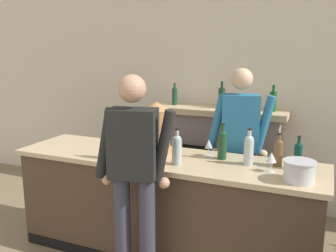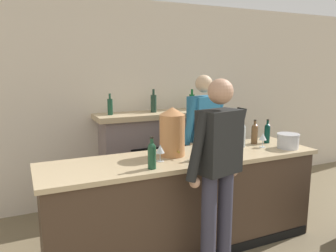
{
  "view_description": "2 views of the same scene",
  "coord_description": "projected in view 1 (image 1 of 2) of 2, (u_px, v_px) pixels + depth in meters",
  "views": [
    {
      "loc": [
        1.55,
        0.02,
        1.97
      ],
      "look_at": [
        0.07,
        3.45,
        1.17
      ],
      "focal_mm": 40.0,
      "sensor_mm": 36.0,
      "label": 1
    },
    {
      "loc": [
        -1.26,
        0.2,
        1.86
      ],
      "look_at": [
        0.26,
        3.52,
        1.2
      ],
      "focal_mm": 35.0,
      "sensor_mm": 36.0,
      "label": 2
    }
  ],
  "objects": [
    {
      "name": "wine_glass_front_left",
      "position": [
        209.0,
        145.0,
        3.43
      ],
      "size": [
        0.08,
        0.08,
        0.15
      ],
      "color": "silver",
      "rests_on": "bar_counter"
    },
    {
      "name": "person_bartender",
      "position": [
        239.0,
        148.0,
        3.73
      ],
      "size": [
        0.64,
        0.37,
        1.77
      ],
      "color": "#4A4137",
      "rests_on": "ground_plane"
    },
    {
      "name": "ice_bucket_steel",
      "position": [
        299.0,
        171.0,
        2.78
      ],
      "size": [
        0.24,
        0.24,
        0.16
      ],
      "color": "silver",
      "rests_on": "bar_counter"
    },
    {
      "name": "wine_bottle_rose_blush",
      "position": [
        249.0,
        149.0,
        3.16
      ],
      "size": [
        0.08,
        0.08,
        0.32
      ],
      "color": "#AFBBC1",
      "rests_on": "bar_counter"
    },
    {
      "name": "wine_bottle_port_short",
      "position": [
        278.0,
        151.0,
        3.14
      ],
      "size": [
        0.07,
        0.07,
        0.28
      ],
      "color": "brown",
      "rests_on": "bar_counter"
    },
    {
      "name": "person_customer",
      "position": [
        134.0,
        177.0,
        2.88
      ],
      "size": [
        0.65,
        0.37,
        1.77
      ],
      "color": "#343342",
      "rests_on": "ground_plane"
    },
    {
      "name": "wine_bottle_burgundy_dark",
      "position": [
        298.0,
        154.0,
        3.05
      ],
      "size": [
        0.07,
        0.07,
        0.28
      ],
      "color": "#083429",
      "rests_on": "bar_counter"
    },
    {
      "name": "wine_glass_near_bucket",
      "position": [
        132.0,
        143.0,
        3.45
      ],
      "size": [
        0.08,
        0.08,
        0.16
      ],
      "color": "silver",
      "rests_on": "bar_counter"
    },
    {
      "name": "bar_counter",
      "position": [
        164.0,
        207.0,
        3.52
      ],
      "size": [
        2.85,
        0.75,
        0.98
      ],
      "color": "#473425",
      "rests_on": "ground_plane"
    },
    {
      "name": "wine_bottle_cabernet_heavy",
      "position": [
        177.0,
        148.0,
        3.17
      ],
      "size": [
        0.08,
        0.08,
        0.31
      ],
      "color": "#A5B5BB",
      "rests_on": "bar_counter"
    },
    {
      "name": "copper_dispenser",
      "position": [
        157.0,
        128.0,
        3.47
      ],
      "size": [
        0.26,
        0.3,
        0.49
      ],
      "color": "#C9844E",
      "rests_on": "bar_counter"
    },
    {
      "name": "wine_bottle_merlot_tall",
      "position": [
        107.0,
        145.0,
        3.35
      ],
      "size": [
        0.07,
        0.07,
        0.28
      ],
      "color": "#1C472E",
      "rests_on": "bar_counter"
    },
    {
      "name": "wine_bottle_chardonnay_pale",
      "position": [
        222.0,
        143.0,
        3.33
      ],
      "size": [
        0.08,
        0.08,
        0.32
      ],
      "color": "#1A3F26",
      "rests_on": "bar_counter"
    },
    {
      "name": "wine_glass_mid_counter",
      "position": [
        271.0,
        158.0,
        2.99
      ],
      "size": [
        0.08,
        0.08,
        0.16
      ],
      "color": "silver",
      "rests_on": "bar_counter"
    },
    {
      "name": "fireplace_stone",
      "position": [
        219.0,
        157.0,
        4.57
      ],
      "size": [
        1.57,
        0.52,
        1.57
      ],
      "color": "gray",
      "rests_on": "ground_plane"
    },
    {
      "name": "wall_back_panel",
      "position": [
        197.0,
        93.0,
        4.8
      ],
      "size": [
        12.0,
        0.07,
        2.75
      ],
      "color": "beige",
      "rests_on": "ground_plane"
    }
  ]
}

